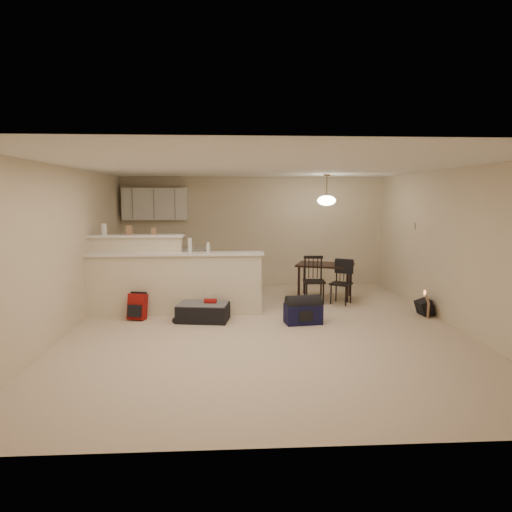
{
  "coord_description": "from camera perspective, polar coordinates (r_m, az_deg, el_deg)",
  "views": [
    {
      "loc": [
        -0.55,
        -6.99,
        2.04
      ],
      "look_at": [
        -0.1,
        0.7,
        1.05
      ],
      "focal_mm": 32.0,
      "sensor_mm": 36.0,
      "label": 1
    }
  ],
  "objects": [
    {
      "name": "cardboard_sheet",
      "position": [
        8.45,
        20.59,
        -6.0
      ],
      "size": [
        0.13,
        0.41,
        0.32
      ],
      "primitive_type": "cube",
      "rotation": [
        0.0,
        0.0,
        1.3
      ],
      "color": "#9C7150",
      "rests_on": "ground"
    },
    {
      "name": "dining_chair_near",
      "position": [
        8.91,
        7.27,
        -3.0
      ],
      "size": [
        0.41,
        0.4,
        0.91
      ],
      "primitive_type": null,
      "rotation": [
        0.0,
        0.0,
        -0.04
      ],
      "color": "black",
      "rests_on": "ground"
    },
    {
      "name": "red_backpack",
      "position": [
        7.97,
        -14.6,
        -6.14
      ],
      "size": [
        0.32,
        0.24,
        0.44
      ],
      "primitive_type": "cube",
      "rotation": [
        0.0,
        0.0,
        -0.22
      ],
      "color": "maroon",
      "rests_on": "ground"
    },
    {
      "name": "dining_table",
      "position": [
        9.4,
        8.65,
        -1.5
      ],
      "size": [
        1.3,
        1.08,
        0.7
      ],
      "rotation": [
        0.0,
        0.0,
        -0.35
      ],
      "color": "black",
      "rests_on": "ground"
    },
    {
      "name": "navy_duffel",
      "position": [
        7.52,
        5.9,
        -7.2
      ],
      "size": [
        0.62,
        0.4,
        0.32
      ],
      "primitive_type": "cube",
      "rotation": [
        0.0,
        0.0,
        0.14
      ],
      "color": "#111135",
      "rests_on": "ground"
    },
    {
      "name": "thermostat",
      "position": [
        9.26,
        19.15,
        3.58
      ],
      "size": [
        0.02,
        0.12,
        0.12
      ],
      "primitive_type": "cube",
      "color": "beige",
      "rests_on": "room"
    },
    {
      "name": "small_box",
      "position": [
        8.24,
        -12.67,
        3.04
      ],
      "size": [
        0.08,
        0.06,
        0.12
      ],
      "primitive_type": "cube",
      "color": "#9C7150",
      "rests_on": "breakfast_bar"
    },
    {
      "name": "black_daypack",
      "position": [
        8.54,
        20.33,
        -6.06
      ],
      "size": [
        0.23,
        0.31,
        0.26
      ],
      "primitive_type": "cube",
      "rotation": [
        0.0,
        0.0,
        1.63
      ],
      "color": "black",
      "rests_on": "ground"
    },
    {
      "name": "pendant_lamp",
      "position": [
        9.29,
        8.82,
        6.93
      ],
      "size": [
        0.36,
        0.36,
        0.62
      ],
      "color": "brown",
      "rests_on": "room"
    },
    {
      "name": "upper_cabinets",
      "position": [
        10.44,
        -12.51,
        6.38
      ],
      "size": [
        1.4,
        0.34,
        0.7
      ],
      "primitive_type": "cube",
      "color": "white",
      "rests_on": "room"
    },
    {
      "name": "room",
      "position": [
        7.05,
        1.14,
        0.89
      ],
      "size": [
        7.0,
        7.02,
        2.5
      ],
      "color": "beige",
      "rests_on": "ground"
    },
    {
      "name": "dining_chair_far",
      "position": [
        8.93,
        10.59,
        -3.27
      ],
      "size": [
        0.5,
        0.49,
        0.84
      ],
      "primitive_type": null,
      "rotation": [
        0.0,
        0.0,
        -0.59
      ],
      "color": "black",
      "rests_on": "ground"
    },
    {
      "name": "bottle_a",
      "position": [
        7.96,
        -8.27,
        1.34
      ],
      "size": [
        0.07,
        0.07,
        0.26
      ],
      "primitive_type": "cylinder",
      "color": "silver",
      "rests_on": "breakfast_bar"
    },
    {
      "name": "cereal_box",
      "position": [
        8.32,
        -15.58,
        3.13
      ],
      "size": [
        0.1,
        0.07,
        0.16
      ],
      "primitive_type": "cube",
      "color": "#9C7150",
      "rests_on": "breakfast_bar"
    },
    {
      "name": "bottle_b",
      "position": [
        7.95,
        -6.03,
        1.07
      ],
      "size": [
        0.06,
        0.06,
        0.18
      ],
      "primitive_type": "cylinder",
      "color": "silver",
      "rests_on": "breakfast_bar"
    },
    {
      "name": "suitcase",
      "position": [
        7.69,
        -6.61,
        -7.03
      ],
      "size": [
        0.9,
        0.66,
        0.28
      ],
      "primitive_type": "cube",
      "rotation": [
        0.0,
        0.0,
        -0.15
      ],
      "color": "black",
      "rests_on": "ground"
    },
    {
      "name": "kitchen_counter",
      "position": [
        10.41,
        -11.32,
        -1.61
      ],
      "size": [
        1.8,
        0.6,
        0.9
      ],
      "primitive_type": "cube",
      "color": "white",
      "rests_on": "ground"
    },
    {
      "name": "breakfast_bar",
      "position": [
        8.19,
        -11.79,
        -2.9
      ],
      "size": [
        3.08,
        0.58,
        1.39
      ],
      "color": "beige",
      "rests_on": "ground"
    },
    {
      "name": "jar",
      "position": [
        8.42,
        -18.49,
        3.2
      ],
      "size": [
        0.1,
        0.1,
        0.2
      ],
      "primitive_type": "cylinder",
      "color": "silver",
      "rests_on": "breakfast_bar"
    }
  ]
}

